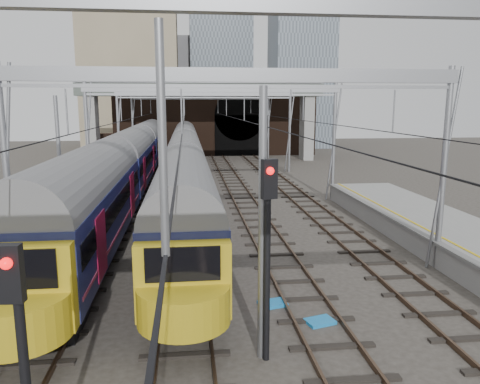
{
  "coord_description": "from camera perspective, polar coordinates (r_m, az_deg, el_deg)",
  "views": [
    {
      "loc": [
        -1.84,
        -9.21,
        6.55
      ],
      "look_at": [
        0.67,
        12.81,
        2.4
      ],
      "focal_mm": 35.0,
      "sensor_mm": 36.0,
      "label": 1
    }
  ],
  "objects": [
    {
      "name": "tracks",
      "position": [
        25.14,
        -2.09,
        -4.46
      ],
      "size": [
        14.4,
        80.0,
        0.22
      ],
      "color": "#4C3828",
      "rests_on": "ground"
    },
    {
      "name": "overhead_line",
      "position": [
        30.75,
        -3.12,
        10.63
      ],
      "size": [
        16.8,
        80.0,
        8.0
      ],
      "color": "gray",
      "rests_on": "ground"
    },
    {
      "name": "retaining_wall",
      "position": [
        61.26,
        -3.5,
        8.52
      ],
      "size": [
        28.0,
        2.75,
        9.0
      ],
      "color": "black",
      "rests_on": "ground"
    },
    {
      "name": "overbridge",
      "position": [
        55.24,
        -4.68,
        11.32
      ],
      "size": [
        28.0,
        3.0,
        9.25
      ],
      "color": "gray",
      "rests_on": "ground"
    },
    {
      "name": "city_skyline",
      "position": [
        80.51,
        -3.35,
        18.12
      ],
      "size": [
        37.5,
        27.5,
        60.0
      ],
      "color": "tan",
      "rests_on": "ground"
    },
    {
      "name": "train_main",
      "position": [
        41.5,
        -6.71,
        4.74
      ],
      "size": [
        2.59,
        59.87,
        4.52
      ],
      "color": "black",
      "rests_on": "ground"
    },
    {
      "name": "train_second",
      "position": [
        35.69,
        -13.18,
        3.78
      ],
      "size": [
        2.79,
        48.33,
        4.8
      ],
      "color": "black",
      "rests_on": "ground"
    },
    {
      "name": "signal_near_left",
      "position": [
        7.94,
        -25.11,
        -17.41
      ],
      "size": [
        0.34,
        0.46,
        4.66
      ],
      "rotation": [
        0.0,
        0.0,
        -0.06
      ],
      "color": "black",
      "rests_on": "ground"
    },
    {
      "name": "signal_near_centre",
      "position": [
        11.63,
        3.4,
        -5.68
      ],
      "size": [
        0.41,
        0.48,
        5.28
      ],
      "rotation": [
        0.0,
        0.0,
        0.33
      ],
      "color": "black",
      "rests_on": "ground"
    },
    {
      "name": "equip_cover_b",
      "position": [
        14.98,
        9.71,
        -15.28
      ],
      "size": [
        0.98,
        0.81,
        0.1
      ],
      "primitive_type": "cube",
      "rotation": [
        0.0,
        0.0,
        0.28
      ],
      "color": "#1B81CE",
      "rests_on": "ground"
    },
    {
      "name": "equip_cover_c",
      "position": [
        15.98,
        3.99,
        -13.42
      ],
      "size": [
        1.0,
        0.81,
        0.1
      ],
      "primitive_type": "cube",
      "rotation": [
        0.0,
        0.0,
        0.24
      ],
      "color": "#1B81CE",
      "rests_on": "ground"
    }
  ]
}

